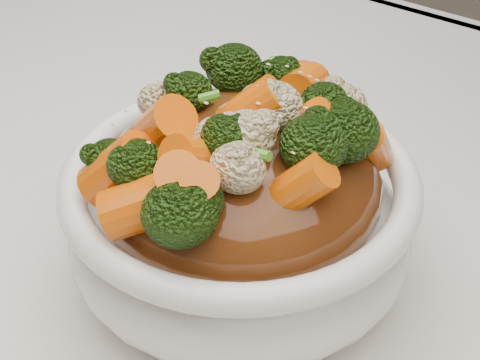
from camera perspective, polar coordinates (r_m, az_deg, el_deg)
The scene contains 8 objects.
tablecloth at distance 0.47m, azimuth -4.43°, elevation -6.40°, with size 1.20×0.80×0.04m, color silver.
bowl at distance 0.41m, azimuth 0.00°, elevation -3.21°, with size 0.19×0.19×0.08m, color white, non-canonical shape.
sauce_base at distance 0.39m, azimuth 0.00°, elevation -0.31°, with size 0.15×0.15×0.08m, color #51260E.
carrots at distance 0.36m, azimuth 0.00°, elevation 6.63°, with size 0.15×0.15×0.04m, color #E15D07, non-canonical shape.
broccoli at distance 0.36m, azimuth 0.00°, elevation 6.51°, with size 0.15×0.15×0.04m, color black, non-canonical shape.
cauliflower at distance 0.36m, azimuth 0.00°, elevation 6.27°, with size 0.15×0.15×0.03m, color beige, non-canonical shape.
scallions at distance 0.36m, azimuth 0.00°, elevation 6.75°, with size 0.11×0.11×0.02m, color #408C20, non-canonical shape.
sesame_seeds at distance 0.36m, azimuth 0.00°, elevation 6.75°, with size 0.14×0.14×0.01m, color beige, non-canonical shape.
Camera 1 is at (0.23, -0.25, 1.05)m, focal length 55.00 mm.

